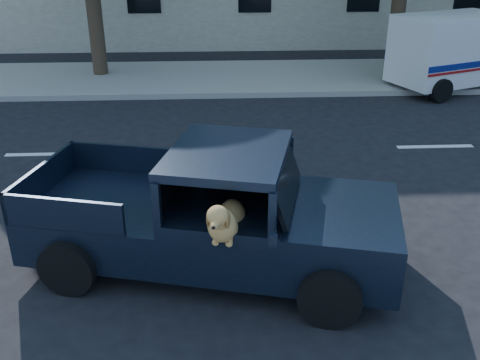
% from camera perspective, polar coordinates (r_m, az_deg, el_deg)
% --- Properties ---
extents(ground, '(120.00, 120.00, 0.00)m').
position_cam_1_polar(ground, '(7.92, 1.87, -5.98)').
color(ground, black).
rests_on(ground, ground).
extents(far_sidewalk, '(60.00, 4.00, 0.15)m').
position_cam_1_polar(far_sidewalk, '(16.47, -0.82, 10.89)').
color(far_sidewalk, gray).
rests_on(far_sidewalk, ground).
extents(lane_stripes, '(21.60, 0.14, 0.01)m').
position_cam_1_polar(lane_stripes, '(11.26, 10.63, 3.33)').
color(lane_stripes, silver).
rests_on(lane_stripes, ground).
extents(pickup_truck, '(4.98, 2.94, 1.67)m').
position_cam_1_polar(pickup_truck, '(7.00, -3.69, -5.11)').
color(pickup_truck, black).
rests_on(pickup_truck, ground).
extents(mail_truck, '(4.14, 3.03, 2.07)m').
position_cam_1_polar(mail_truck, '(16.40, 22.05, 12.03)').
color(mail_truck, silver).
rests_on(mail_truck, ground).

